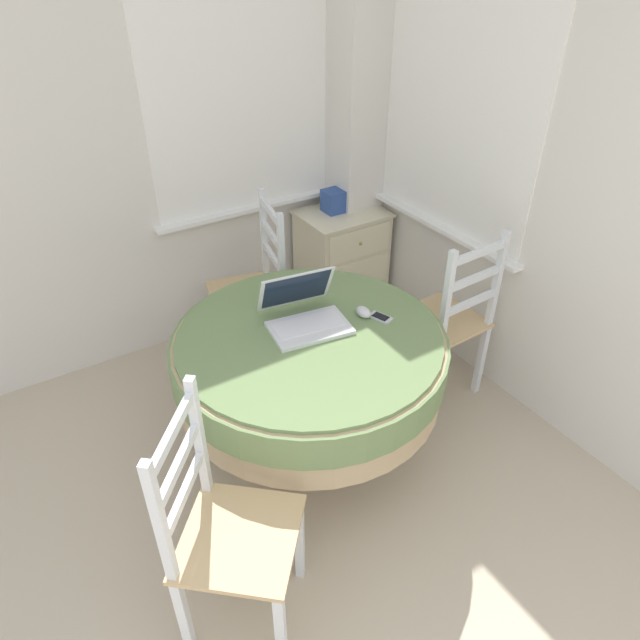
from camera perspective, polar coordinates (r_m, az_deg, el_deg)
corner_room_shell at (r=2.45m, az=4.11°, el=13.13°), size 4.26×5.01×2.55m
round_dining_table at (r=2.55m, az=-1.06°, el=-3.96°), size 1.21×1.21×0.72m
laptop at (r=2.51m, az=-1.54°, el=0.62°), size 0.39×0.37×0.22m
computer_mouse at (r=2.58m, az=4.37°, el=0.80°), size 0.05×0.08×0.04m
cell_phone at (r=2.58m, az=6.08°, el=0.26°), size 0.09×0.12×0.01m
dining_chair_near_back_window at (r=3.27m, az=-6.65°, el=2.98°), size 0.47×0.48×1.00m
dining_chair_near_right_window at (r=3.05m, az=12.60°, el=-0.21°), size 0.42×0.41×1.00m
dining_chair_camera_near at (r=2.10m, az=-9.33°, el=-20.25°), size 0.56×0.56×1.00m
corner_cabinet at (r=3.80m, az=2.15°, el=5.92°), size 0.53×0.43×0.69m
storage_box at (r=3.65m, az=1.75°, el=11.90°), size 0.18×0.13×0.14m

